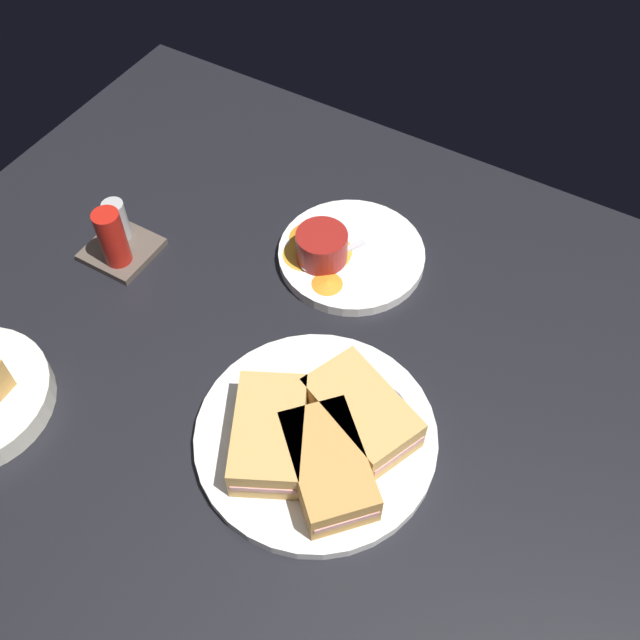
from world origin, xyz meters
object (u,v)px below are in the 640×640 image
plate_sandwich_main (316,437)px  plate_chips_companion (348,254)px  sandwich_half_near (269,434)px  sandwich_half_far (328,466)px  ramekin_light_gravy (322,245)px  spoon_by_gravy_ramekin (321,261)px  sandwich_half_extra (361,413)px  condiment_caddy (117,238)px  spoon_by_dark_ramekin (318,431)px  ramekin_dark_sauce (371,420)px

plate_sandwich_main → plate_chips_companion: (26.38, 10.40, 0.00)cm
sandwich_half_near → sandwich_half_far: 7.46cm
ramekin_light_gravy → spoon_by_gravy_ramekin: 2.19cm
sandwich_half_extra → condiment_caddy: size_ratio=1.57×
sandwich_half_far → spoon_by_dark_ramekin: bearing=42.6°
spoon_by_dark_ramekin → ramekin_light_gravy: (23.15, 13.02, 1.98)cm
plate_sandwich_main → spoon_by_gravy_ramekin: spoon_by_gravy_ramekin is taller
sandwich_half_near → condiment_caddy: 37.12cm
spoon_by_gravy_ramekin → sandwich_half_near: bearing=-161.3°
sandwich_half_extra → condiment_caddy: bearing=80.1°
ramekin_light_gravy → spoon_by_gravy_ramekin: ramekin_light_gravy is taller
plate_chips_companion → condiment_caddy: 31.56cm
plate_sandwich_main → sandwich_half_far: (-3.72, -3.73, 3.20)cm
spoon_by_dark_ramekin → ramekin_dark_sauce: bearing=-54.9°
sandwich_half_far → spoon_by_dark_ramekin: (3.94, 3.62, -2.04)cm
spoon_by_dark_ramekin → sandwich_half_near: bearing=135.8°
spoon_by_dark_ramekin → condiment_caddy: bearing=74.2°
spoon_by_gravy_ramekin → ramekin_light_gravy: bearing=21.0°
sandwich_half_far → ramekin_dark_sauce: 7.53cm
plate_chips_companion → ramekin_light_gravy: 5.03cm
ramekin_dark_sauce → spoon_by_gravy_ramekin: (18.82, 17.62, -1.61)cm
ramekin_dark_sauce → condiment_caddy: (7.27, 42.85, -0.17)cm
ramekin_dark_sauce → spoon_by_dark_ramekin: size_ratio=0.89×
condiment_caddy → sandwich_half_near: bearing=-113.3°
condiment_caddy → sandwich_half_far: bearing=-109.5°
ramekin_light_gravy → sandwich_half_extra: bearing=-139.7°
sandwich_half_far → sandwich_half_extra: 7.46cm
plate_sandwich_main → spoon_by_gravy_ramekin: (22.49, 12.58, 1.16)cm
sandwich_half_near → plate_chips_companion: bearing=12.5°
sandwich_half_near → ramekin_light_gravy: bearing=18.7°
sandwich_half_far → sandwich_half_extra: size_ratio=0.98×
plate_sandwich_main → spoon_by_gravy_ramekin: bearing=29.2°
sandwich_half_far → condiment_caddy: condiment_caddy is taller
sandwich_half_near → sandwich_half_extra: 10.54cm
sandwich_half_extra → ramekin_dark_sauce: bearing=-92.4°
plate_sandwich_main → spoon_by_dark_ramekin: size_ratio=3.11×
ramekin_dark_sauce → ramekin_light_gravy: 26.65cm
ramekin_light_gravy → condiment_caddy: size_ratio=0.73×
sandwich_half_near → plate_chips_companion: (30.11, 6.67, -3.20)cm
sandwich_half_far → spoon_by_gravy_ramekin: bearing=31.9°
plate_sandwich_main → condiment_caddy: 39.45cm
spoon_by_dark_ramekin → ramekin_light_gravy: ramekin_light_gravy is taller
plate_sandwich_main → sandwich_half_far: 6.17cm
plate_sandwich_main → ramekin_light_gravy: bearing=28.9°
spoon_by_gravy_ramekin → plate_chips_companion: bearing=-29.3°
sandwich_half_far → condiment_caddy: bearing=70.5°
plate_chips_companion → ramekin_light_gravy: bearing=140.2°
spoon_by_gravy_ramekin → plate_sandwich_main: bearing=-150.8°
spoon_by_gravy_ramekin → condiment_caddy: bearing=114.6°
plate_sandwich_main → ramekin_dark_sauce: 6.83cm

